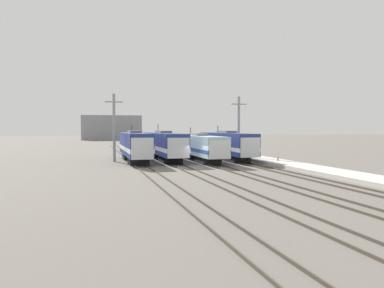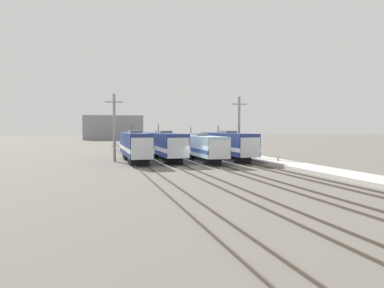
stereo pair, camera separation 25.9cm
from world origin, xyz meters
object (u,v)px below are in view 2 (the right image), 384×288
Objects in this scene: locomotive_center_left at (164,145)px; catenary_tower_right at (239,127)px; locomotive_center_right at (199,147)px; traffic_cone at (278,158)px; locomotive_far_left at (135,146)px; catenary_tower_left at (114,127)px; locomotive_far_right at (228,145)px.

locomotive_center_left is 2.11× the size of catenary_tower_right.
locomotive_center_right reaches higher than traffic_cone.
catenary_tower_left is (-2.72, 1.41, 2.64)m from locomotive_far_left.
locomotive_center_left is 9.38m from locomotive_far_right.
locomotive_center_left reaches higher than traffic_cone.
traffic_cone is (18.04, -7.07, -1.53)m from locomotive_far_left.
catenary_tower_left is 1.00× the size of catenary_tower_right.
locomotive_center_right is 12.27m from catenary_tower_left.
catenary_tower_right reaches higher than traffic_cone.
locomotive_center_right is at bearing -8.72° from catenary_tower_left.
catenary_tower_left reaches higher than locomotive_far_left.
catenary_tower_right is at bearing 28.91° from locomotive_far_right.
catenary_tower_left is at bearing 180.00° from catenary_tower_right.
catenary_tower_right is (18.67, 0.00, 0.00)m from catenary_tower_left.
locomotive_center_left is at bearing 8.27° from catenary_tower_left.
catenary_tower_left is (-16.34, 1.28, 2.67)m from locomotive_far_right.
traffic_cone is at bearing -76.08° from catenary_tower_right.
locomotive_far_right is 16.61m from catenary_tower_left.
catenary_tower_left reaches higher than locomotive_center_right.
locomotive_far_right is (13.62, 0.12, -0.03)m from locomotive_far_left.
locomotive_center_right is at bearing -2.53° from locomotive_far_left.
locomotive_far_right is at bearing 6.61° from locomotive_center_right.
catenary_tower_left reaches higher than locomotive_far_right.
traffic_cone is (4.42, -7.19, -1.50)m from locomotive_far_right.
catenary_tower_left is (-7.26, -1.06, 2.67)m from locomotive_center_left.
catenary_tower_left reaches higher than traffic_cone.
catenary_tower_left is at bearing -171.73° from locomotive_center_left.
locomotive_center_right is 2.00× the size of catenary_tower_left.
locomotive_center_left is at bearing 144.79° from traffic_cone.
locomotive_far_left is 1.71× the size of catenary_tower_left.
catenary_tower_left is 18.67m from catenary_tower_right.
locomotive_center_left is 5.37m from locomotive_center_right.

